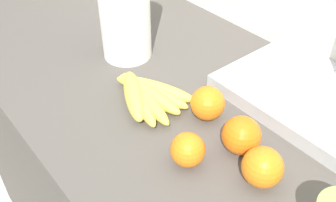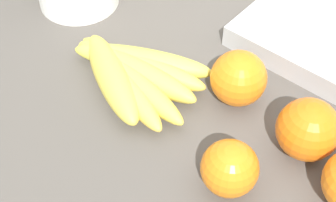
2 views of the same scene
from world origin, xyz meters
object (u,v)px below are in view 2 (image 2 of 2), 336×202
object	(u,v)px
orange_back_right	(308,129)
orange_back_left	(239,78)
banana_bunch	(129,72)
orange_right	(230,168)

from	to	relation	value
orange_back_right	orange_back_left	world-z (taller)	orange_back_right
banana_bunch	orange_back_right	distance (m)	0.25
banana_bunch	orange_back_right	bearing A→B (deg)	12.24
banana_bunch	orange_back_left	xyz separation A→B (m)	(0.13, 0.07, 0.02)
orange_back_right	orange_right	xyz separation A→B (m)	(-0.04, -0.10, -0.00)
orange_back_right	orange_back_left	bearing A→B (deg)	170.86
banana_bunch	orange_right	bearing A→B (deg)	-13.84
orange_right	orange_back_left	size ratio (longest dim) A/B	0.90
orange_back_left	orange_right	bearing A→B (deg)	-59.01
banana_bunch	orange_back_left	bearing A→B (deg)	28.63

